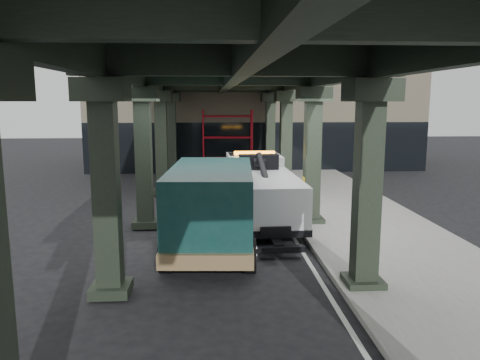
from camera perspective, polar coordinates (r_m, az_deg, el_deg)
name	(u,v)px	position (r m, az deg, el deg)	size (l,w,h in m)	color
ground	(244,242)	(15.24, 0.49, -7.63)	(90.00, 90.00, 0.00)	black
sidewalk	(361,222)	(17.98, 14.54, -5.01)	(5.00, 40.00, 0.15)	gray
lane_stripe	(286,225)	(17.34, 5.66, -5.52)	(0.12, 38.00, 0.01)	silver
viaduct	(229,73)	(16.56, -1.40, 12.87)	(7.40, 32.00, 6.40)	black
building	(252,108)	(34.66, 1.47, 8.72)	(22.00, 10.00, 8.00)	#C6B793
scaffolding	(227,140)	(29.28, -1.54, 4.86)	(3.08, 0.88, 4.00)	red
tow_truck	(259,187)	(17.90, 2.38, -0.87)	(2.53, 7.98, 2.59)	black
towed_van	(212,205)	(14.28, -3.41, -3.03)	(2.91, 6.54, 2.59)	#0F3835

